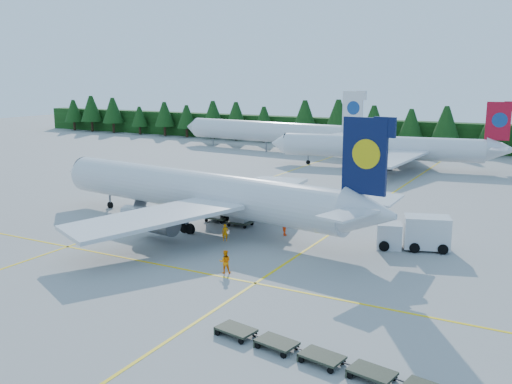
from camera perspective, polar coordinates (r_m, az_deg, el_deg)
The scene contains 15 objects.
ground at distance 52.17m, azimuth -2.71°, elevation -5.95°, with size 320.00×320.00×0.00m, color gray.
taxi_stripe_a at distance 75.77m, azimuth -3.94°, elevation -0.39°, with size 0.25×120.00×0.01m, color yellow.
taxi_stripe_b at distance 67.42m, azimuth 10.58°, elevation -2.07°, with size 0.25×120.00×0.01m, color yellow.
taxi_stripe_cross at distance 47.41m, azimuth -6.51°, elevation -7.83°, with size 80.00×0.25×0.01m, color yellow.
treeline_hedge at distance 127.77m, azimuth 16.78°, elevation 5.40°, with size 220.00×4.00×6.00m, color black.
airliner_navy at distance 61.00m, azimuth -6.73°, elevation 0.16°, with size 42.17×34.50×12.29m.
airliner_red at distance 100.62m, azimuth 12.00°, elevation 4.36°, with size 39.54×32.28×11.57m.
airliner_far_left at distance 123.06m, azimuth 0.41°, elevation 6.13°, with size 43.71×7.86×12.71m.
airstairs at distance 66.70m, azimuth -11.54°, elevation -1.61°, with size 4.61×5.79×3.41m.
service_truck at distance 54.35m, azimuth 15.45°, elevation -3.94°, with size 6.89×4.24×3.13m.
dolly_train at distance 33.06m, azimuth 6.61°, elevation -15.99°, with size 14.45×3.21×0.14m.
uld_pair at distance 61.40m, azimuth -2.75°, elevation -1.99°, with size 5.71×2.49×1.93m.
crew_a at distance 55.12m, azimuth -3.10°, elevation -4.07°, with size 0.61×0.40×1.68m, color orange.
crew_b at distance 46.38m, azimuth -3.11°, elevation -6.96°, with size 0.94×0.73×1.93m, color orange.
crew_c at distance 56.94m, azimuth 2.96°, elevation -3.41°, with size 0.81×0.55×1.97m, color #EA3204.
Camera 1 is at (25.90, -42.47, 15.72)m, focal length 40.00 mm.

